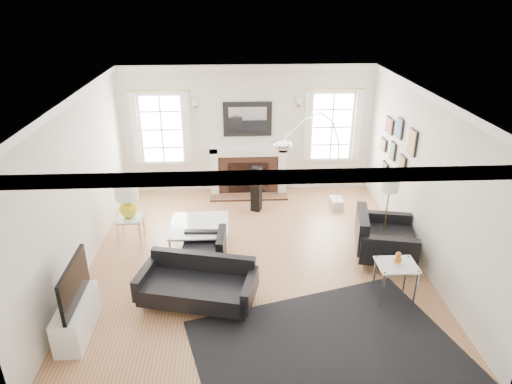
{
  "coord_description": "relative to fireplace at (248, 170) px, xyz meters",
  "views": [
    {
      "loc": [
        -0.33,
        -6.65,
        4.26
      ],
      "look_at": [
        0.04,
        0.3,
        1.12
      ],
      "focal_mm": 32.0,
      "sensor_mm": 36.0,
      "label": 1
    }
  ],
  "objects": [
    {
      "name": "area_rug",
      "position": [
        0.89,
        -5.24,
        -0.54
      ],
      "size": [
        3.92,
        3.54,
        0.01
      ],
      "primitive_type": "cube",
      "rotation": [
        0.0,
        0.0,
        0.27
      ],
      "color": "black",
      "rests_on": "floor"
    },
    {
      "name": "speaker_tower",
      "position": [
        0.13,
        -0.92,
        -0.07
      ],
      "size": [
        0.25,
        0.25,
        0.95
      ],
      "primitive_type": "cube",
      "rotation": [
        0.0,
        0.0,
        -0.38
      ],
      "color": "black",
      "rests_on": "floor"
    },
    {
      "name": "coffee_table",
      "position": [
        -0.95,
        -2.35,
        -0.12
      ],
      "size": [
        1.02,
        1.02,
        0.45
      ],
      "color": "silver",
      "rests_on": "floor"
    },
    {
      "name": "window_left",
      "position": [
        -1.85,
        0.16,
        0.92
      ],
      "size": [
        1.24,
        0.15,
        1.62
      ],
      "color": "white",
      "rests_on": "back_wall"
    },
    {
      "name": "nesting_table",
      "position": [
        1.99,
        -4.01,
        -0.04
      ],
      "size": [
        0.56,
        0.47,
        0.62
      ],
      "color": "silver",
      "rests_on": "floor"
    },
    {
      "name": "window_right",
      "position": [
        1.85,
        0.16,
        0.92
      ],
      "size": [
        1.24,
        0.15,
        1.62
      ],
      "color": "white",
      "rests_on": "back_wall"
    },
    {
      "name": "arc_floor_lamp",
      "position": [
        1.18,
        -1.41,
        0.67
      ],
      "size": [
        1.58,
        1.47,
        2.24
      ],
      "color": "silver",
      "rests_on": "floor"
    },
    {
      "name": "left_wall",
      "position": [
        -2.75,
        -2.79,
        0.86
      ],
      "size": [
        0.04,
        6.0,
        2.8
      ],
      "primitive_type": "cube",
      "color": "silver",
      "rests_on": "floor"
    },
    {
      "name": "stick_floor_lamp",
      "position": [
        2.2,
        -2.79,
        0.73
      ],
      "size": [
        0.3,
        0.3,
        1.46
      ],
      "color": "#AF983D",
      "rests_on": "floor"
    },
    {
      "name": "orange_vase",
      "position": [
        1.99,
        -4.01,
        0.18
      ],
      "size": [
        0.12,
        0.12,
        0.18
      ],
      "color": "#CC631A",
      "rests_on": "nesting_table"
    },
    {
      "name": "tv_unit",
      "position": [
        -2.44,
        -4.49,
        -0.21
      ],
      "size": [
        0.35,
        1.0,
        1.09
      ],
      "color": "white",
      "rests_on": "floor"
    },
    {
      "name": "right_wall",
      "position": [
        2.75,
        -2.79,
        0.86
      ],
      "size": [
        0.04,
        6.0,
        2.8
      ],
      "primitive_type": "cube",
      "color": "silver",
      "rests_on": "floor"
    },
    {
      "name": "fireplace",
      "position": [
        0.0,
        0.0,
        0.0
      ],
      "size": [
        1.7,
        0.69,
        1.11
      ],
      "color": "white",
      "rests_on": "floor"
    },
    {
      "name": "gourd_lamp",
      "position": [
        -2.2,
        -2.11,
        0.34
      ],
      "size": [
        0.41,
        0.41,
        0.66
      ],
      "color": "yellow",
      "rests_on": "side_table_left"
    },
    {
      "name": "armchair_left",
      "position": [
        -0.8,
        -3.0,
        -0.25
      ],
      "size": [
        0.75,
        0.83,
        0.53
      ],
      "color": "black",
      "rests_on": "floor"
    },
    {
      "name": "floor",
      "position": [
        0.0,
        -2.79,
        -0.54
      ],
      "size": [
        6.0,
        6.0,
        0.0
      ],
      "primitive_type": "plane",
      "color": "#905E3C",
      "rests_on": "ground"
    },
    {
      "name": "sofa",
      "position": [
        -0.88,
        -3.9,
        -0.24
      ],
      "size": [
        1.81,
        1.14,
        0.55
      ],
      "color": "black",
      "rests_on": "floor"
    },
    {
      "name": "back_wall",
      "position": [
        0.0,
        0.21,
        0.86
      ],
      "size": [
        5.5,
        0.04,
        2.8
      ],
      "primitive_type": "cube",
      "color": "silver",
      "rests_on": "floor"
    },
    {
      "name": "front_wall",
      "position": [
        0.0,
        -5.79,
        0.86
      ],
      "size": [
        5.5,
        0.04,
        2.8
      ],
      "primitive_type": "cube",
      "color": "silver",
      "rests_on": "floor"
    },
    {
      "name": "mantel_mirror",
      "position": [
        0.0,
        0.16,
        1.11
      ],
      "size": [
        1.05,
        0.07,
        0.75
      ],
      "color": "black",
      "rests_on": "back_wall"
    },
    {
      "name": "crown_molding",
      "position": [
        0.0,
        -2.79,
        2.2
      ],
      "size": [
        5.5,
        6.0,
        0.12
      ],
      "primitive_type": "cube",
      "color": "white",
      "rests_on": "back_wall"
    },
    {
      "name": "armchair_right",
      "position": [
        2.13,
        -2.92,
        -0.15
      ],
      "size": [
        1.13,
        1.22,
        0.71
      ],
      "color": "black",
      "rests_on": "floor"
    },
    {
      "name": "ceiling",
      "position": [
        0.0,
        -2.79,
        2.26
      ],
      "size": [
        5.5,
        6.0,
        0.02
      ],
      "primitive_type": "cube",
      "color": "white",
      "rests_on": "back_wall"
    },
    {
      "name": "side_table_left",
      "position": [
        -2.2,
        -2.11,
        -0.14
      ],
      "size": [
        0.46,
        0.46,
        0.51
      ],
      "color": "silver",
      "rests_on": "floor"
    },
    {
      "name": "gallery_wall",
      "position": [
        2.72,
        -1.5,
        0.99
      ],
      "size": [
        0.04,
        1.73,
        1.29
      ],
      "color": "black",
      "rests_on": "right_wall"
    }
  ]
}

